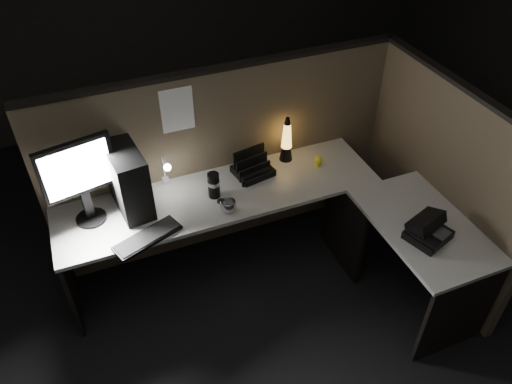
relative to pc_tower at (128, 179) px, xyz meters
name	(u,v)px	position (x,y,z in m)	size (l,w,h in m)	color
floor	(271,315)	(0.74, -0.71, -0.96)	(6.00, 6.00, 0.00)	black
room_shell	(277,125)	(0.74, -0.71, 0.66)	(6.00, 6.00, 6.00)	silver
partition_back	(225,161)	(0.74, 0.22, -0.21)	(2.66, 0.06, 1.50)	brown
partition_right	(437,183)	(2.07, -0.61, -0.21)	(0.06, 1.66, 1.50)	brown
desk	(282,229)	(0.92, -0.46, -0.38)	(2.60, 1.60, 0.73)	#BBB9B1
pc_tower	(128,179)	(0.00, 0.00, 0.00)	(0.20, 0.44, 0.46)	black
monitor	(79,175)	(-0.28, -0.02, 0.13)	(0.47, 0.20, 0.60)	black
keyboard	(148,238)	(0.02, -0.36, -0.22)	(0.45, 0.15, 0.02)	black
mouse	(223,201)	(0.58, -0.21, -0.21)	(0.09, 0.06, 0.03)	black
clip_lamp	(166,171)	(0.27, 0.09, -0.08)	(0.05, 0.20, 0.26)	silver
organizer	(252,168)	(0.90, 0.03, -0.18)	(0.30, 0.27, 0.20)	black
lava_lamp	(287,142)	(1.20, 0.09, -0.08)	(0.10, 0.10, 0.37)	black
travel_mug	(214,185)	(0.55, -0.12, -0.13)	(0.09, 0.09, 0.19)	black
steel_mug	(228,206)	(0.59, -0.30, -0.18)	(0.11, 0.11, 0.09)	#BAB9C0
figurine	(319,160)	(1.39, -0.07, -0.17)	(0.06, 0.06, 0.06)	#FFF528
pinned_paper	(177,110)	(0.42, 0.19, 0.33)	(0.22, 0.00, 0.32)	white
desk_phone	(427,230)	(1.68, -1.01, -0.17)	(0.32, 0.31, 0.15)	black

